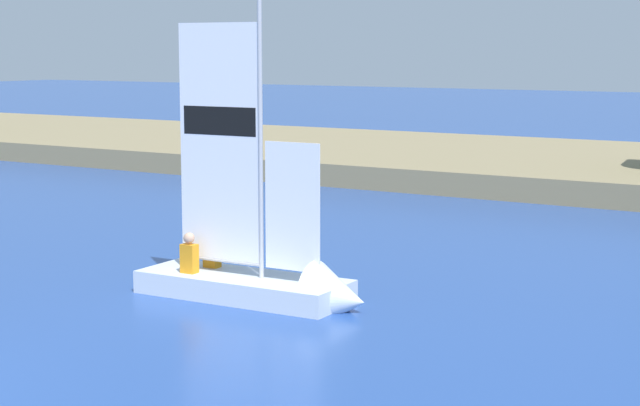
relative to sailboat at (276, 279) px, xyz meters
The scene contains 2 objects.
shore_bank 20.28m from the sailboat, 95.36° to the left, with size 80.00×13.26×0.73m, color #897A56.
sailboat is the anchor object (origin of this frame).
Camera 1 is at (11.96, -7.30, 4.35)m, focal length 59.19 mm.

